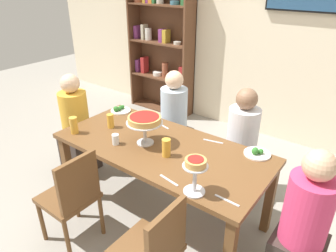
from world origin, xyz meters
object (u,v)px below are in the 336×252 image
Objects in this scene: diner_head_east at (301,234)px; cutlery_knife_near at (213,141)px; beer_glass_amber_tall at (74,125)px; dining_table at (161,154)px; cutlery_fork_near at (163,126)px; diner_far_right at (240,151)px; beer_glass_amber_short at (110,121)px; chair_near_right at (153,250)px; personal_pizza_stand at (195,169)px; bookshelf at (161,41)px; salad_plate_far_diner at (120,110)px; diner_head_west at (77,131)px; deep_dish_pizza_stand at (145,121)px; salad_plate_near_diner at (257,153)px; water_glass_clear_near at (116,139)px; cutlery_fork_far at (227,200)px; cutlery_knife_far at (169,180)px; chair_near_left at (73,195)px; diner_far_left at (174,126)px; beer_glass_amber_spare at (166,148)px.

cutlery_knife_near is at bearing -21.80° from diner_head_east.
diner_head_east is 7.23× the size of beer_glass_amber_tall.
dining_table is 0.39m from cutlery_fork_near.
beer_glass_amber_short is (-1.04, -0.74, 0.32)m from diner_far_right.
chair_near_right is 0.58m from personal_pizza_stand.
chair_near_right is at bearing -18.41° from beer_glass_amber_tall.
bookshelf is 16.05× the size of beer_glass_amber_short.
diner_head_east is at bearing -9.34° from salad_plate_far_diner.
diner_head_west is 1.18m from deep_dish_pizza_stand.
salad_plate_near_diner is (1.94, 0.34, 0.27)m from diner_head_west.
cutlery_fork_near is (0.56, 0.61, -0.08)m from beer_glass_amber_tall.
deep_dish_pizza_stand reaches higher than beer_glass_amber_short.
salad_plate_far_diner is 2.30× the size of water_glass_clear_near.
water_glass_clear_near reaches higher than cutlery_fork_far.
diner_far_right is 5.39× the size of salad_plate_far_diner.
beer_glass_amber_tall reaches higher than cutlery_knife_far.
deep_dish_pizza_stand is 0.71m from beer_glass_amber_tall.
chair_near_left is 5.47× the size of beer_glass_amber_tall.
diner_far_left and diner_far_right have the same top height.
water_glass_clear_near is 1.12m from cutlery_fork_far.
cutlery_fork_far is (0.35, -1.02, 0.25)m from diner_far_right.
diner_head_west is 6.39× the size of cutlery_knife_far.
diner_far_right reaches higher than cutlery_knife_far.
diner_head_east is at bearing 26.38° from personal_pizza_stand.
cutlery_fork_near is 1.18m from cutlery_fork_far.
salad_plate_far_diner is 1.18× the size of cutlery_knife_near.
diner_head_west reaches higher than cutlery_knife_near.
cutlery_knife_far is at bearing 79.14° from cutlery_knife_near.
water_glass_clear_near is 0.51× the size of cutlery_fork_far.
dining_table is at bearing -153.54° from salad_plate_near_diner.
beer_glass_amber_short is at bearing 7.58° from cutlery_knife_near.
chair_near_right and chair_near_left have the same top height.
bookshelf is at bearing 114.33° from salad_plate_far_diner.
cutlery_fork_near is (-0.79, 0.67, -0.18)m from personal_pizza_stand.
diner_far_left is 7.23× the size of beer_glass_amber_tall.
cutlery_fork_far is at bearing 162.51° from cutlery_fork_near.
chair_near_left is 0.58m from water_glass_clear_near.
dining_table is 2.16× the size of chair_near_left.
personal_pizza_stand reaches higher than cutlery_knife_near.
deep_dish_pizza_stand is at bearing 19.11° from diner_far_left.
beer_glass_amber_short is (-0.60, -0.02, 0.15)m from dining_table.
chair_near_left is 4.83× the size of cutlery_knife_near.
beer_glass_amber_short is (-0.18, -0.78, 0.32)m from diner_far_left.
water_glass_clear_near is (-0.47, -0.11, -0.03)m from beer_glass_amber_spare.
beer_glass_amber_spare is at bearing -5.11° from diner_head_west.
diner_head_east is at bearing 145.09° from cutlery_knife_near.
beer_glass_amber_spare reaches higher than cutlery_knife_near.
diner_head_west is (-1.22, 0.02, -0.16)m from dining_table.
diner_far_right is 1.31m from beer_glass_amber_short.
salad_plate_near_diner is 1.21× the size of cutlery_fork_far.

